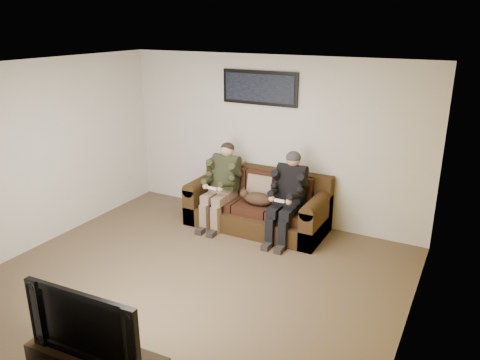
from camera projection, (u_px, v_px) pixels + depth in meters
The scene contains 15 objects.
floor at pixel (195, 279), 5.88m from camera, with size 5.00×5.00×0.00m, color brown.
ceiling at pixel (187, 67), 5.04m from camera, with size 5.00×5.00×0.00m, color silver.
wall_back at pixel (271, 140), 7.34m from camera, with size 5.00×5.00×0.00m, color beige.
wall_front at pixel (28, 266), 3.58m from camera, with size 5.00×5.00×0.00m, color beige.
wall_left at pixel (43, 154), 6.57m from camera, with size 4.50×4.50×0.00m, color beige.
wall_right at pixel (416, 222), 4.35m from camera, with size 4.50×4.50×0.00m, color beige.
accent_wall_right at pixel (415, 222), 4.35m from camera, with size 4.50×4.50×0.00m, color #BD8F12.
sofa at pixel (259, 206), 7.30m from camera, with size 2.14×0.93×0.88m.
throw_pillow at pixel (260, 188), 7.24m from camera, with size 0.41×0.12×0.39m, color #836D56.
throw_blanket at pixel (231, 162), 7.63m from camera, with size 0.44×0.21×0.08m, color tan.
person_left at pixel (222, 180), 7.27m from camera, with size 0.51×0.87×1.28m.
person_right at pixel (288, 192), 6.78m from camera, with size 0.51×0.86×1.29m.
cat at pixel (257, 198), 7.06m from camera, with size 0.66×0.26×0.24m.
framed_poster at pixel (260, 88), 7.14m from camera, with size 1.25×0.05×0.52m.
television at pixel (92, 319), 3.90m from camera, with size 1.12×0.15×0.64m, color black.
Camera 1 is at (2.92, -4.29, 3.09)m, focal length 35.00 mm.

